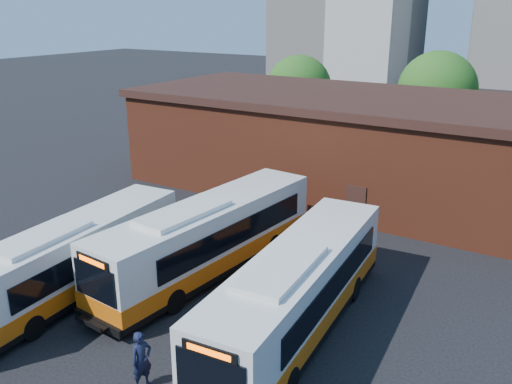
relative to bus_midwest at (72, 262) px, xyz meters
The scene contains 8 objects.
ground 4.62m from the bus_midwest, ahead, with size 220.00×220.00×0.00m, color black.
bus_midwest is the anchor object (origin of this frame).
bus_mideast 5.95m from the bus_midwest, 51.32° to the left, with size 3.78×13.19×3.55m.
bus_east 9.75m from the bus_midwest, 14.51° to the left, with size 3.63×12.91×3.48m.
transit_worker 7.34m from the bus_midwest, 23.99° to the right, with size 0.72×0.48×1.99m, color black.
depot_building 19.94m from the bus_midwest, 77.40° to the left, with size 28.60×12.60×6.40m.
tree_west 32.04m from the bus_midwest, 100.24° to the left, with size 6.00×6.00×7.65m.
tree_mid 34.17m from the bus_midwest, 79.26° to the left, with size 6.56×6.56×8.36m.
Camera 1 is at (13.16, -12.85, 11.65)m, focal length 38.00 mm.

